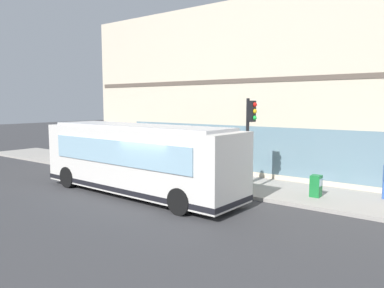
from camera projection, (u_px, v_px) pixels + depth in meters
name	position (u px, v px, depth m)	size (l,w,h in m)	color
ground	(159.00, 202.00, 15.10)	(120.00, 120.00, 0.00)	#38383A
sidewalk_curb	(219.00, 182.00, 18.67)	(3.81, 40.00, 0.15)	#9E9991
building_corner	(267.00, 91.00, 22.27)	(6.60, 22.08, 9.40)	beige
city_bus_nearside	(138.00, 159.00, 16.24)	(2.86, 10.12, 3.07)	silver
traffic_light_near_corner	(250.00, 127.00, 15.96)	(0.32, 0.49, 4.06)	black
fire_hydrant	(192.00, 170.00, 19.37)	(0.35, 0.35, 0.74)	red
pedestrian_near_building_entrance	(248.00, 162.00, 17.81)	(0.32, 0.32, 1.77)	#3F8C4C
pedestrian_walking_along_curb	(140.00, 150.00, 22.45)	(0.32, 0.32, 1.76)	gold
newspaper_vending_box	(316.00, 186.00, 15.34)	(0.44, 0.42, 0.90)	#197233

